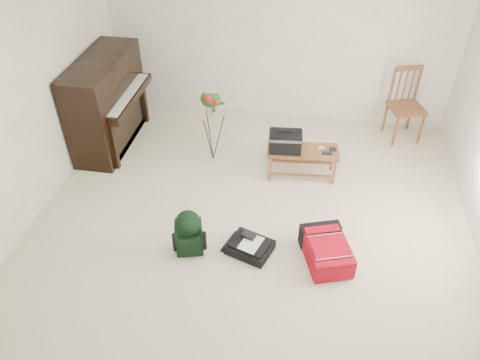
% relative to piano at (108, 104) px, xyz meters
% --- Properties ---
extents(floor, '(5.00, 5.50, 0.01)m').
position_rel_piano_xyz_m(floor, '(2.19, -1.60, -0.60)').
color(floor, beige).
rests_on(floor, ground).
extents(ceiling, '(5.00, 5.50, 0.01)m').
position_rel_piano_xyz_m(ceiling, '(2.19, -1.60, 1.90)').
color(ceiling, white).
rests_on(ceiling, wall_back).
extents(wall_back, '(5.00, 0.04, 2.50)m').
position_rel_piano_xyz_m(wall_back, '(2.19, 1.15, 0.65)').
color(wall_back, white).
rests_on(wall_back, floor).
extents(wall_left, '(0.04, 5.50, 2.50)m').
position_rel_piano_xyz_m(wall_left, '(-0.31, -1.60, 0.65)').
color(wall_left, white).
rests_on(wall_left, floor).
extents(piano, '(0.71, 1.50, 1.25)m').
position_rel_piano_xyz_m(piano, '(0.00, 0.00, 0.00)').
color(piano, black).
rests_on(piano, floor).
extents(bench, '(0.93, 0.44, 0.69)m').
position_rel_piano_xyz_m(bench, '(2.54, -0.37, -0.11)').
color(bench, brown).
rests_on(bench, floor).
extents(dining_chair, '(0.56, 0.56, 1.02)m').
position_rel_piano_xyz_m(dining_chair, '(4.07, 0.84, -0.10)').
color(dining_chair, brown).
rests_on(dining_chair, floor).
extents(red_suitcase, '(0.60, 0.74, 0.27)m').
position_rel_piano_xyz_m(red_suitcase, '(3.06, -1.73, -0.46)').
color(red_suitcase, red).
rests_on(red_suitcase, floor).
extents(black_duffel, '(0.54, 0.49, 0.19)m').
position_rel_piano_xyz_m(black_duffel, '(2.25, -1.79, -0.53)').
color(black_duffel, black).
rests_on(black_duffel, floor).
extents(green_backpack, '(0.31, 0.29, 0.56)m').
position_rel_piano_xyz_m(green_backpack, '(1.61, -1.91, -0.29)').
color(green_backpack, black).
rests_on(green_backpack, floor).
extents(flower_stand, '(0.37, 0.37, 1.07)m').
position_rel_piano_xyz_m(flower_stand, '(1.49, -0.19, -0.08)').
color(flower_stand, black).
rests_on(flower_stand, floor).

